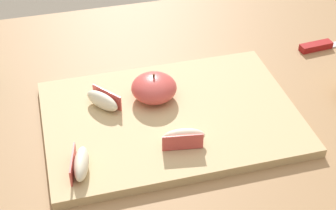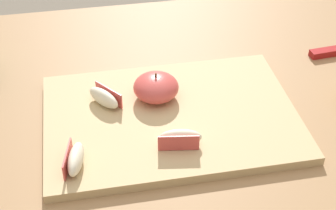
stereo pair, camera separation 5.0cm
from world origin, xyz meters
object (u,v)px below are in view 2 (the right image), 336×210
at_px(apple_wedge_right, 104,97).
at_px(paring_knife, 332,52).
at_px(apple_half_skin_up, 156,87).
at_px(apple_wedge_near_knife, 75,159).
at_px(apple_wedge_front, 178,138).
at_px(cutting_board, 168,118).

distance_m(apple_wedge_right, paring_knife, 0.49).
xyz_separation_m(apple_half_skin_up, apple_wedge_right, (-0.09, -0.00, -0.01)).
bearing_deg(apple_wedge_right, apple_wedge_near_knife, -111.37).
bearing_deg(paring_knife, apple_half_skin_up, -165.77).
height_order(apple_half_skin_up, apple_wedge_front, apple_half_skin_up).
distance_m(apple_wedge_near_knife, paring_knife, 0.58).
bearing_deg(cutting_board, paring_knife, 21.76).
distance_m(apple_half_skin_up, apple_wedge_front, 0.13).
xyz_separation_m(cutting_board, apple_wedge_near_knife, (-0.16, -0.10, 0.02)).
relative_size(apple_wedge_right, apple_wedge_near_knife, 0.95).
xyz_separation_m(apple_half_skin_up, apple_wedge_front, (0.01, -0.13, -0.01)).
distance_m(apple_wedge_front, apple_wedge_right, 0.16).
xyz_separation_m(cutting_board, apple_wedge_right, (-0.10, 0.05, 0.02)).
xyz_separation_m(cutting_board, apple_wedge_front, (0.00, -0.08, 0.02)).
bearing_deg(apple_half_skin_up, apple_wedge_near_knife, -135.17).
bearing_deg(apple_wedge_front, paring_knife, 31.64).
xyz_separation_m(apple_half_skin_up, paring_knife, (0.38, 0.10, -0.03)).
distance_m(apple_half_skin_up, apple_wedge_near_knife, 0.21).
bearing_deg(apple_half_skin_up, cutting_board, -76.83).
relative_size(apple_half_skin_up, apple_wedge_right, 1.19).
relative_size(apple_wedge_front, apple_wedge_right, 1.05).
bearing_deg(apple_wedge_front, cutting_board, 91.06).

